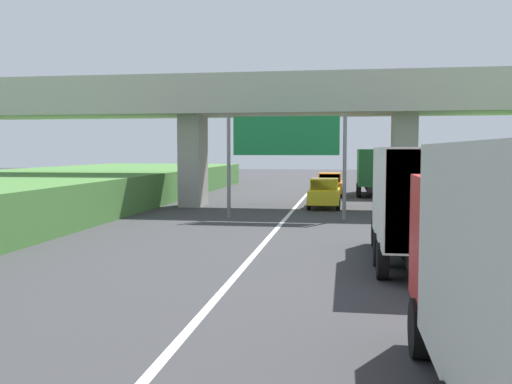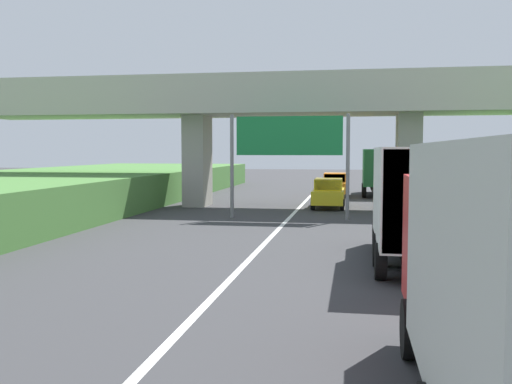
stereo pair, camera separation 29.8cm
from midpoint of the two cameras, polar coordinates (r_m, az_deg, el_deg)
lane_centre_stripe at (r=26.79m, az=2.42°, el=-2.98°), size 0.20×92.77×0.01m
overpass_bridge at (r=33.22m, az=3.76°, el=8.30°), size 40.00×4.80×7.62m
overhead_highway_sign at (r=27.72m, az=2.72°, el=5.04°), size 5.88×0.18×5.12m
truck_silver at (r=17.32m, az=15.29°, el=-0.65°), size 2.44×7.30×3.44m
truck_green at (r=43.05m, az=11.51°, el=2.24°), size 2.44×7.30×3.44m
car_yellow at (r=33.17m, az=6.65°, el=-0.13°), size 1.86×4.10×1.72m
car_orange at (r=41.48m, az=7.26°, el=0.73°), size 1.86×4.10×1.72m
construction_barrel_2 at (r=15.30m, az=22.20°, el=-7.02°), size 0.57×0.57×0.90m
construction_barrel_3 at (r=19.29m, az=19.66°, el=-4.67°), size 0.57×0.57×0.90m
construction_barrel_4 at (r=23.33m, az=17.88°, el=-3.13°), size 0.57×0.57×0.90m
construction_barrel_5 at (r=27.37m, az=16.32°, el=-2.03°), size 0.57×0.57×0.90m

